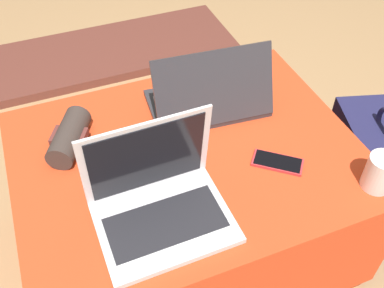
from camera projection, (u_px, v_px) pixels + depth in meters
ground_plane at (189, 242)px, 1.60m from camera, size 14.00×14.00×0.00m
ottoman at (188, 202)px, 1.44m from camera, size 0.98×0.76×0.46m
laptop_near at (159, 200)px, 1.09m from camera, size 0.33×0.25×0.26m
laptop_far at (209, 98)px, 1.38m from camera, size 0.38×0.26×0.23m
cell_phone at (278, 162)px, 1.25m from camera, size 0.15×0.14×0.01m
backpack at (367, 173)px, 1.57m from camera, size 0.33×0.36×0.49m
wrist_brace at (69, 137)px, 1.27m from camera, size 0.16×0.20×0.08m
coffee_mug at (382, 172)px, 1.16m from camera, size 0.12×0.08×0.10m
fireplace_hearth at (104, 53)px, 2.41m from camera, size 1.40×0.50×0.04m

